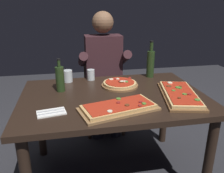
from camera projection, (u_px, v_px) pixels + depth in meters
The scene contains 12 objects.
ground_plane at pixel (113, 173), 2.03m from camera, with size 6.40×6.40×0.00m, color #2D2D33.
dining_table at pixel (113, 106), 1.81m from camera, with size 1.40×0.96×0.74m.
pizza_rectangular_front at pixel (119, 107), 1.52m from camera, with size 0.55×0.36×0.05m.
pizza_rectangular_left at pixel (180, 94), 1.74m from camera, with size 0.37×0.59×0.05m.
pizza_round_far at pixel (120, 84), 1.96m from camera, with size 0.31×0.31×0.05m.
wine_bottle_dark at pixel (151, 63), 2.17m from camera, with size 0.07×0.07×0.34m.
oil_bottle_amber at pixel (60, 79), 1.82m from camera, with size 0.07×0.07×0.27m.
tumbler_near_camera at pixel (91, 75), 2.11m from camera, with size 0.07×0.07×0.10m.
tumbler_far_side at pixel (68, 77), 2.06m from camera, with size 0.08×0.08×0.11m.
napkin_cutlery_set at pixel (51, 113), 1.48m from camera, with size 0.20×0.14×0.01m.
diner_chair at pixel (103, 88), 2.67m from camera, with size 0.44×0.44×0.87m.
seated_diner at pixel (104, 69), 2.47m from camera, with size 0.53×0.41×1.33m.
Camera 1 is at (-0.32, -1.62, 1.41)m, focal length 37.17 mm.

